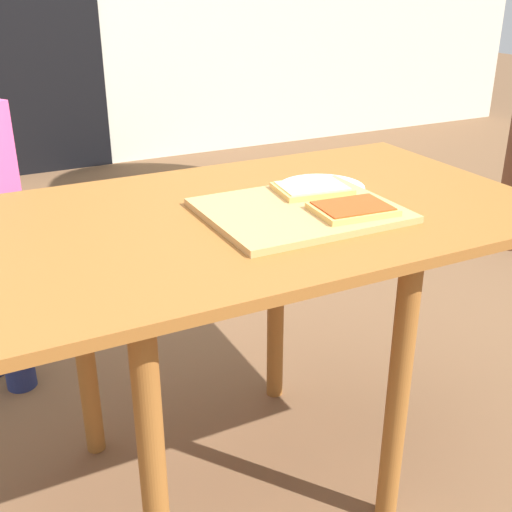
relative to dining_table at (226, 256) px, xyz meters
name	(u,v)px	position (x,y,z in m)	size (l,w,h in m)	color
ground_plane	(231,480)	(0.00, 0.00, -0.62)	(16.00, 16.00, 0.00)	brown
house_door	(21,8)	(0.08, 3.06, 0.38)	(0.90, 0.02, 2.00)	black
dining_table	(226,256)	(0.00, 0.00, 0.00)	(1.38, 0.73, 0.72)	#925824
cutting_board	(299,210)	(0.14, -0.06, 0.10)	(0.39, 0.33, 0.01)	tan
pizza_slice_far_right	(312,188)	(0.22, 0.02, 0.11)	(0.17, 0.14, 0.02)	#DFAF57
pizza_slice_near_right	(353,209)	(0.23, -0.14, 0.11)	(0.17, 0.13, 0.02)	#DFAF57
plate_white_right	(322,188)	(0.27, 0.05, 0.10)	(0.20, 0.20, 0.01)	silver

